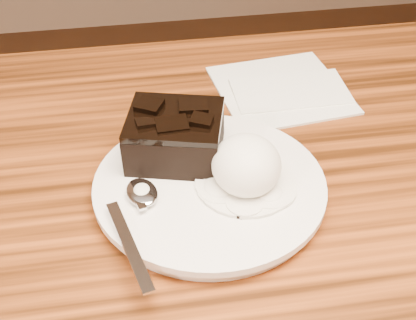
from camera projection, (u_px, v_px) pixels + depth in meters
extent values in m
cylinder|color=white|center=(210.00, 189.00, 0.60)|extent=(0.24, 0.24, 0.02)
cube|color=black|center=(175.00, 138.00, 0.61)|extent=(0.11, 0.11, 0.04)
ellipsoid|color=white|center=(246.00, 165.00, 0.58)|extent=(0.07, 0.07, 0.06)
cylinder|color=white|center=(245.00, 183.00, 0.59)|extent=(0.10, 0.10, 0.00)
cube|color=white|center=(281.00, 89.00, 0.76)|extent=(0.17, 0.17, 0.01)
cube|color=black|center=(272.00, 167.00, 0.61)|extent=(0.01, 0.01, 0.00)
cube|color=black|center=(261.00, 166.00, 0.61)|extent=(0.01, 0.01, 0.00)
cube|color=black|center=(241.00, 183.00, 0.59)|extent=(0.01, 0.01, 0.00)
cube|color=black|center=(240.00, 216.00, 0.55)|extent=(0.01, 0.01, 0.00)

